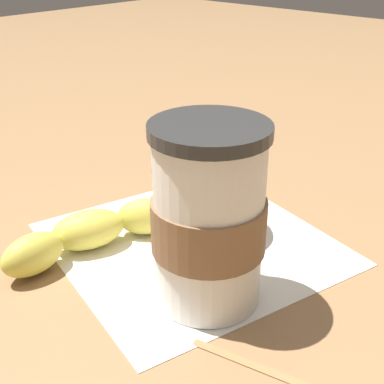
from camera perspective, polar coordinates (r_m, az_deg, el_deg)
name	(u,v)px	position (r m, az deg, el deg)	size (l,w,h in m)	color
ground_plane	(192,244)	(0.52, 0.00, -5.58)	(3.00, 3.00, 0.00)	#936D47
paper_napkin	(192,243)	(0.52, 0.00, -5.51)	(0.25, 0.25, 0.00)	white
coffee_cup	(209,218)	(0.41, 1.78, -2.75)	(0.09, 0.09, 0.15)	white
muffin	(201,183)	(0.52, 0.98, 0.99)	(0.10, 0.10, 0.09)	beige
banana	(91,232)	(0.51, -10.70, -4.23)	(0.08, 0.18, 0.04)	#D6CC4C
wooden_stirrer	(262,368)	(0.40, 7.52, -18.16)	(0.11, 0.01, 0.00)	#9E7547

